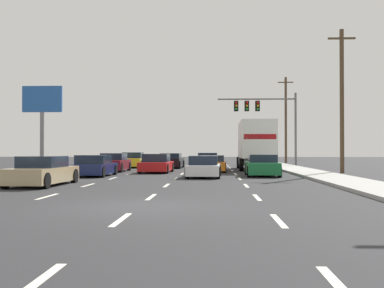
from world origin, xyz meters
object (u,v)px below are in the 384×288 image
roadside_billboard (42,111)px  car_black (171,161)px  car_tan (43,172)px  car_orange (212,164)px  car_white (204,167)px  car_yellow (134,161)px  utility_pole_mid (342,99)px  utility_pole_far (286,119)px  car_green (262,166)px  car_red (156,164)px  car_blue (208,161)px  car_navy (94,166)px  car_maroon (114,163)px  traffic_signal_mast (260,111)px  box_truck (256,143)px

roadside_billboard → car_black: bearing=-2.7°
car_tan → car_orange: (7.25, 13.37, -0.05)m
car_white → roadside_billboard: bearing=135.6°
car_yellow → car_black: 3.53m
utility_pole_mid → car_yellow: bearing=149.1°
car_white → utility_pole_far: bearing=73.1°
car_black → car_green: bearing=-62.1°
car_green → car_orange: bearing=118.0°
car_red → car_blue: car_blue is taller
utility_pole_far → utility_pole_mid: bearing=-90.1°
car_blue → utility_pole_mid: size_ratio=0.45×
car_navy → car_tan: car_tan is taller
car_blue → car_yellow: bearing=176.4°
car_tan → car_blue: car_blue is taller
car_black → car_orange: 7.49m
car_maroon → utility_pole_mid: bearing=-6.1°
car_navy → car_blue: size_ratio=0.98×
car_black → car_blue: size_ratio=1.06×
car_green → traffic_signal_mast: traffic_signal_mast is taller
car_tan → utility_pole_mid: bearing=36.5°
car_maroon → roadside_billboard: size_ratio=0.58×
roadside_billboard → car_blue: bearing=0.3°
car_green → traffic_signal_mast: bearing=84.9°
car_tan → utility_pole_mid: 20.17m
car_maroon → car_tan: bearing=-91.0°
car_black → utility_pole_mid: utility_pole_mid is taller
car_tan → car_white: (6.80, 6.42, -0.02)m
car_black → car_green: (6.44, -12.13, -0.00)m
car_white → traffic_signal_mast: size_ratio=0.57×
car_maroon → car_tan: 13.40m
utility_pole_far → car_navy: bearing=-118.2°
car_yellow → car_tan: (-0.36, -21.00, -0.02)m
car_red → box_truck: box_truck is taller
utility_pole_mid → car_white: bearing=-149.6°
box_truck → car_green: 8.71m
car_maroon → car_black: car_maroon is taller
car_green → car_black: bearing=117.9°
car_tan → car_white: car_tan is taller
car_black → roadside_billboard: bearing=177.3°
car_yellow → car_navy: 13.66m
car_orange → car_tan: bearing=-118.5°
car_orange → utility_pole_far: 24.86m
car_maroon → traffic_signal_mast: (11.42, 10.94, 4.58)m
car_orange → utility_pole_far: size_ratio=0.47×
car_black → car_green: 13.73m
car_maroon → car_green: size_ratio=1.01×
car_orange → utility_pole_mid: utility_pole_mid is taller
car_navy → roadside_billboard: roadside_billboard is taller
car_maroon → car_orange: 7.01m
car_black → car_red: bearing=-91.8°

